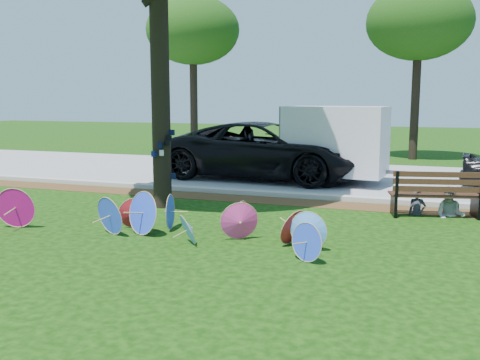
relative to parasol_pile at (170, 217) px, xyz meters
The scene contains 11 objects.
ground 0.66m from the parasol_pile, 50.80° to the right, with size 90.00×90.00×0.00m, color black.
mulch_strip 4.11m from the parasol_pile, 85.16° to the left, with size 90.00×1.00×0.01m, color #472D16.
curb 4.80m from the parasol_pile, 85.87° to the left, with size 90.00×0.30×0.12m, color #B7B5AD.
street 8.94m from the parasol_pile, 87.79° to the left, with size 90.00×8.00×0.01m, color gray.
parasol_pile is the anchor object (origin of this frame).
black_van 7.77m from the parasol_pile, 93.28° to the left, with size 3.07×6.65×1.85m, color black.
cargo_trailer 7.78m from the parasol_pile, 76.02° to the left, with size 2.96×1.87×2.67m, color silver.
park_bench 5.92m from the parasol_pile, 36.99° to the left, with size 1.97×0.75×1.03m, color black, non-canonical shape.
person_left 5.67m from the parasol_pile, 39.52° to the left, with size 0.41×0.27×1.12m, color #38394C.
person_right 6.23m from the parasol_pile, 35.42° to the left, with size 0.64×0.50×1.32m, color silver.
bg_trees 16.27m from the parasol_pile, 76.00° to the left, with size 24.02×5.31×7.40m.
Camera 1 is at (4.22, -8.46, 2.58)m, focal length 40.00 mm.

